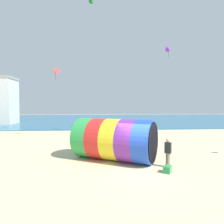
{
  "coord_description": "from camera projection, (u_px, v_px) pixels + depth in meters",
  "views": [
    {
      "loc": [
        -2.44,
        -11.14,
        3.66
      ],
      "look_at": [
        -1.37,
        3.78,
        3.06
      ],
      "focal_mm": 32.0,
      "sensor_mm": 36.0,
      "label": 1
    }
  ],
  "objects": [
    {
      "name": "ground_plane",
      "position": [
        141.0,
        168.0,
        11.43
      ],
      "size": [
        120.0,
        120.0,
        0.0
      ],
      "primitive_type": "plane",
      "color": "#CCBA8C"
    },
    {
      "name": "cooler_box",
      "position": [
        167.0,
        169.0,
        10.63
      ],
      "size": [
        0.58,
        0.63,
        0.36
      ],
      "primitive_type": "cube",
      "rotation": [
        0.0,
        0.0,
        1.0
      ],
      "color": "#268C4C",
      "rests_on": "ground"
    },
    {
      "name": "kite_purple_delta",
      "position": [
        169.0,
        50.0,
        22.24
      ],
      "size": [
        0.6,
        0.8,
        1.2
      ],
      "color": "purple"
    },
    {
      "name": "kite_red_delta",
      "position": [
        55.0,
        72.0,
        21.28
      ],
      "size": [
        0.98,
        1.0,
        1.25
      ],
      "color": "red"
    },
    {
      "name": "giant_inflatable_tube",
      "position": [
        115.0,
        139.0,
        13.03
      ],
      "size": [
        5.78,
        4.82,
        2.69
      ],
      "color": "green",
      "rests_on": "ground"
    },
    {
      "name": "bystander_mid_beach",
      "position": [
        87.0,
        132.0,
        20.37
      ],
      "size": [
        0.42,
        0.38,
        1.66
      ],
      "color": "black",
      "rests_on": "ground"
    },
    {
      "name": "sea",
      "position": [
        108.0,
        119.0,
        47.83
      ],
      "size": [
        120.0,
        40.0,
        0.1
      ],
      "primitive_type": "cube",
      "color": "#236084",
      "rests_on": "ground"
    },
    {
      "name": "kite_handler",
      "position": [
        168.0,
        152.0,
        11.52
      ],
      "size": [
        0.42,
        0.38,
        1.69
      ],
      "color": "#726651",
      "rests_on": "ground"
    },
    {
      "name": "bystander_near_water",
      "position": [
        151.0,
        132.0,
        19.69
      ],
      "size": [
        0.4,
        0.42,
        1.68
      ],
      "color": "#383D56",
      "rests_on": "ground"
    }
  ]
}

